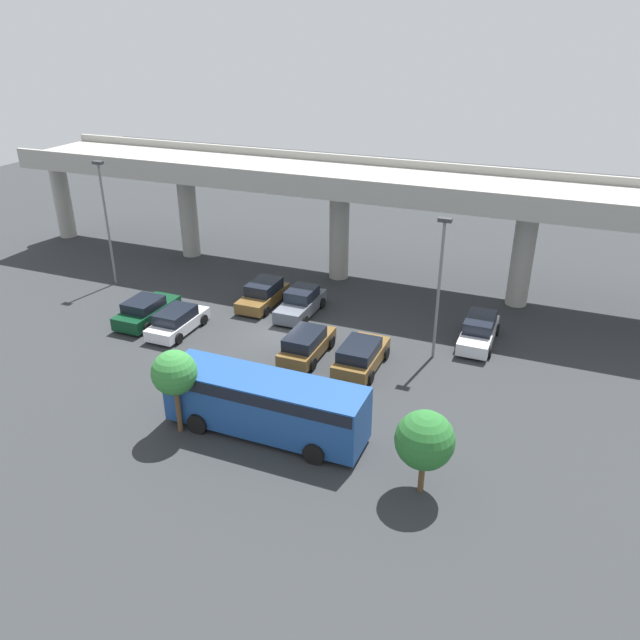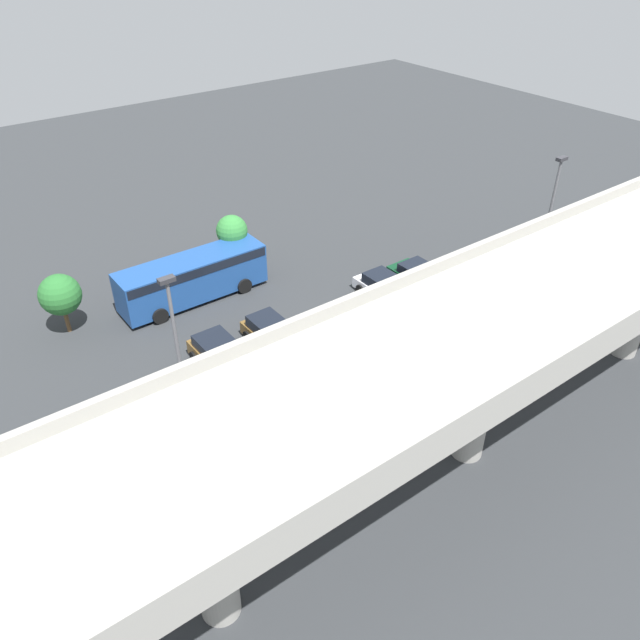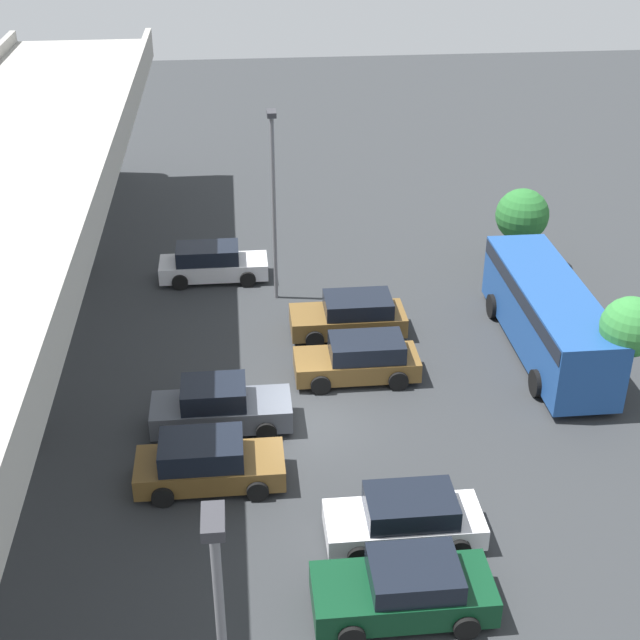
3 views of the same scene
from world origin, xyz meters
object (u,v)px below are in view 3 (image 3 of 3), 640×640
parked_car_0 (405,589)px  tree_front_centre (522,215)px  parked_car_2 (207,463)px  parked_car_4 (360,359)px  parked_car_1 (406,519)px  lamp_post_near_aisle (274,193)px  parked_car_5 (351,316)px  tree_front_left (631,328)px  shuttle_bus (549,312)px  parked_car_6 (212,263)px  parked_car_3 (220,407)px

parked_car_0 → tree_front_centre: tree_front_centre is taller
parked_car_2 → parked_car_4: 7.57m
parked_car_1 → lamp_post_near_aisle: lamp_post_near_aisle is taller
parked_car_5 → tree_front_left: size_ratio=1.09×
parked_car_4 → shuttle_bus: shuttle_bus is taller
parked_car_4 → tree_front_left: tree_front_left is taller
parked_car_5 → shuttle_bus: (-2.07, -7.09, 0.90)m
shuttle_bus → lamp_post_near_aisle: (5.39, 9.80, 3.00)m
shuttle_bus → tree_front_left: tree_front_left is taller
lamp_post_near_aisle → parked_car_1: bearing=-169.5°
tree_front_left → parked_car_4: bearing=73.4°
parked_car_2 → parked_car_0: bearing=-48.0°
parked_car_4 → parked_car_1: bearing=90.9°
parked_car_1 → parked_car_6: bearing=-72.2°
parked_car_4 → parked_car_5: size_ratio=1.00×
parked_car_5 → shuttle_bus: size_ratio=0.48×
lamp_post_near_aisle → parked_car_0: bearing=-172.6°
parked_car_2 → parked_car_5: (8.59, -5.41, 0.01)m
parked_car_6 → lamp_post_near_aisle: 5.15m
parked_car_2 → parked_car_4: bearing=45.3°
parked_car_3 → shuttle_bus: bearing=16.8°
parked_car_0 → parked_car_6: 20.07m
parked_car_0 → parked_car_2: (5.53, 4.97, 0.02)m
parked_car_2 → parked_car_6: bearing=89.9°
parked_car_0 → parked_car_6: parked_car_6 is taller
tree_front_left → tree_front_centre: tree_front_left is taller
shuttle_bus → lamp_post_near_aisle: lamp_post_near_aisle is taller
lamp_post_near_aisle → tree_front_left: size_ratio=1.96×
parked_car_5 → parked_car_3: bearing=48.7°
parked_car_3 → parked_car_5: size_ratio=1.03×
shuttle_bus → parked_car_6: bearing=59.3°
parked_car_3 → parked_car_4: bearing=27.0°
parked_car_0 → parked_car_3: bearing=-61.2°
parked_car_0 → shuttle_bus: bearing=-122.0°
parked_car_5 → tree_front_left: bearing=145.8°
parked_car_0 → tree_front_left: bearing=-136.8°
tree_front_centre → parked_car_0: bearing=155.9°
parked_car_5 → shuttle_bus: bearing=163.7°
tree_front_centre → tree_front_left: bearing=-178.9°
shuttle_bus → parked_car_2: bearing=117.5°
parked_car_1 → parked_car_4: 8.35m
parked_car_1 → parked_car_5: 11.55m
parked_car_4 → parked_car_5: 3.21m
parked_car_0 → tree_front_left: 12.43m
parked_car_4 → lamp_post_near_aisle: size_ratio=0.56×
parked_car_2 → lamp_post_near_aisle: size_ratio=0.56×
parked_car_2 → parked_car_6: parked_car_2 is taller
parked_car_6 → parked_car_1: bearing=-72.2°
shuttle_bus → tree_front_centre: tree_front_centre is taller
lamp_post_near_aisle → parked_car_2: bearing=167.2°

